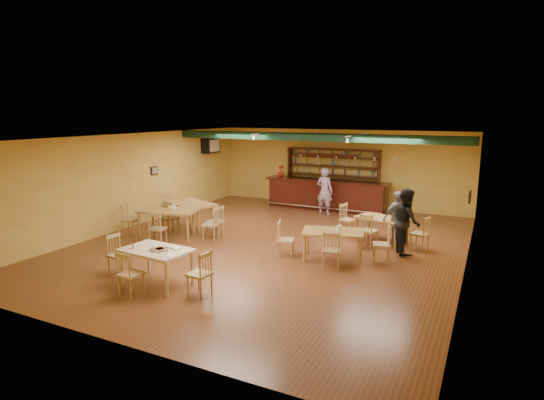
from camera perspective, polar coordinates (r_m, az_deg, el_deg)
The scene contains 23 objects.
floor at distance 12.63m, azimuth -0.05°, elevation -5.71°, with size 12.00×12.00×0.00m, color brown.
ceiling_beam at distance 14.67m, azimuth 4.85°, elevation 8.01°, with size 10.00×0.30×0.25m, color #113320.
track_rail_left at distance 15.95m, azimuth -0.44°, elevation 8.54°, with size 0.05×2.50×0.05m, color white.
track_rail_right at distance 14.80m, azimuth 10.82°, elevation 8.15°, with size 0.05×2.50×0.05m, color white.
ac_unit at distance 18.20m, azimuth -7.82°, elevation 6.90°, with size 0.34×0.70×0.48m, color white.
picture_left at distance 15.83m, azimuth -14.76°, elevation 3.65°, with size 0.04×0.34×0.28m, color black.
picture_right at distance 11.51m, azimuth 23.92°, elevation 0.37°, with size 0.04×0.34×0.28m, color black.
bar_counter at distance 17.21m, azimuth 6.96°, elevation 0.69°, with size 4.77×0.85×1.13m, color black.
back_bar_hutch at distance 17.70m, azimuth 7.68°, elevation 2.85°, with size 3.69×0.40×2.28m, color black.
poinsettia at distance 17.81m, azimuth 1.12°, elevation 3.69°, with size 0.25×0.25×0.45m, color #B32510.
dining_table_a at distance 14.52m, azimuth -10.25°, elevation -1.96°, with size 1.66×1.00×0.83m, color #B07D3E.
dining_table_b at distance 13.20m, azimuth 13.77°, elevation -3.70°, with size 1.41×0.85×0.71m, color #B07D3E.
dining_table_c at distance 13.63m, azimuth -12.92°, elevation -2.91°, with size 1.68×1.01×0.84m, color #B07D3E.
dining_table_d at distance 11.40m, azimuth 7.73°, elevation -5.73°, with size 1.49×0.90×0.75m, color #B07D3E.
near_table at distance 10.04m, azimuth -14.45°, elevation -8.22°, with size 1.46×0.94×0.78m, color beige.
pizza_tray at distance 9.85m, azimuth -14.10°, elevation -6.13°, with size 0.40×0.40×0.01m, color silver.
parmesan_shaker at distance 10.10m, azimuth -17.19°, elevation -5.59°, with size 0.07×0.07×0.11m, color #EAE5C6.
napkin_stack at distance 9.84m, azimuth -12.15°, elevation -6.02°, with size 0.20×0.15×0.03m, color white.
pizza_server at distance 9.79m, azimuth -13.20°, elevation -6.14°, with size 0.32×0.09×0.00m, color silver.
side_plate at distance 9.41m, azimuth -12.72°, elevation -6.90°, with size 0.22×0.22×0.01m, color white.
patron_bar at distance 16.32m, azimuth 6.71°, elevation 1.14°, with size 0.62×0.41×1.70m, color purple.
patron_right_a at distance 12.18m, azimuth 16.73°, elevation -2.61°, with size 0.84×0.66×1.73m, color black.
patron_right_b at distance 12.89m, azimuth 15.70°, elevation -2.28°, with size 0.89×0.37×1.52m, color slate.
Camera 1 is at (5.36, -10.84, 3.66)m, focal length 29.55 mm.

